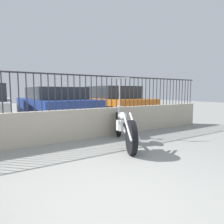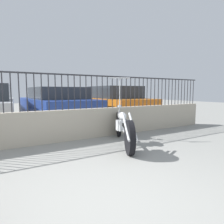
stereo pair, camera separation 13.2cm
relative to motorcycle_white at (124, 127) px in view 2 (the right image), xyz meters
name	(u,v)px [view 2 (the right image)]	position (x,y,z in m)	size (l,w,h in m)	color
ground_plane	(99,208)	(-1.61, -1.89, -0.41)	(40.00, 40.00, 0.00)	gray
low_wall	(39,128)	(-1.61, 1.05, -0.03)	(10.86, 0.18, 0.76)	#B2A893
fence_railing	(38,87)	(-1.61, 1.05, 0.90)	(10.86, 0.04, 0.86)	#2D2D33
motorcycle_white	(124,127)	(0.00, 0.00, 0.00)	(1.05, 2.06, 1.56)	black
car_blue	(57,105)	(-0.44, 3.81, 0.28)	(2.03, 4.29, 1.35)	black
car_orange	(113,103)	(1.95, 3.70, 0.30)	(1.82, 4.15, 1.41)	black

